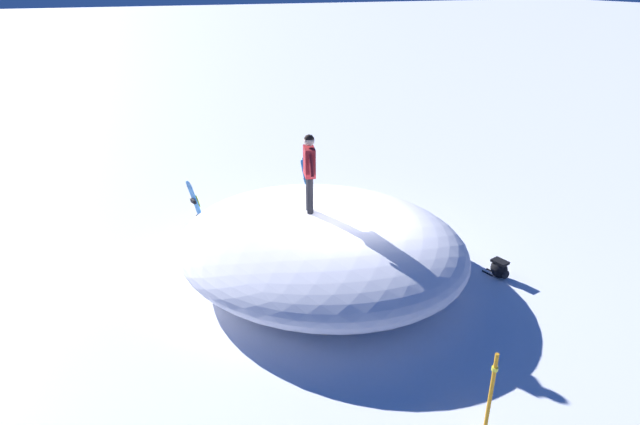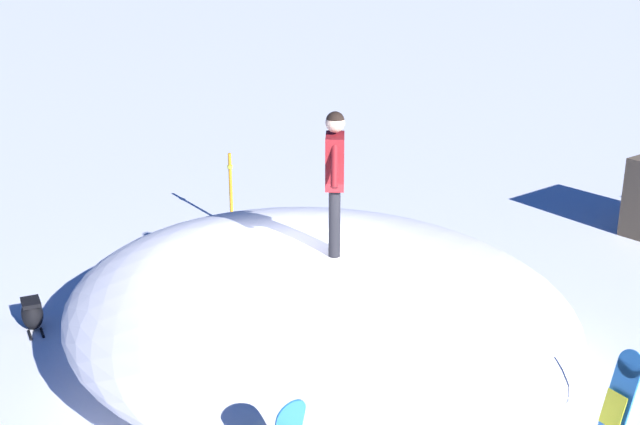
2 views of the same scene
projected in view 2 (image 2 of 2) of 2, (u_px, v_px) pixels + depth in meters
ground at (272, 359)px, 10.44m from camera, size 240.00×240.00×0.00m
snow_mound at (316, 306)px, 10.17m from camera, size 8.56×8.84×1.55m
snowboarder_standing at (335, 169)px, 9.47m from camera, size 0.32×1.04×1.76m
snowboard_primary_upright at (612, 424)px, 7.64m from camera, size 0.47×0.39×1.54m
backpack_near at (32, 313)px, 11.20m from camera, size 0.39×0.66×0.44m
trail_marker_pole at (231, 189)px, 15.00m from camera, size 0.10×0.10×1.46m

